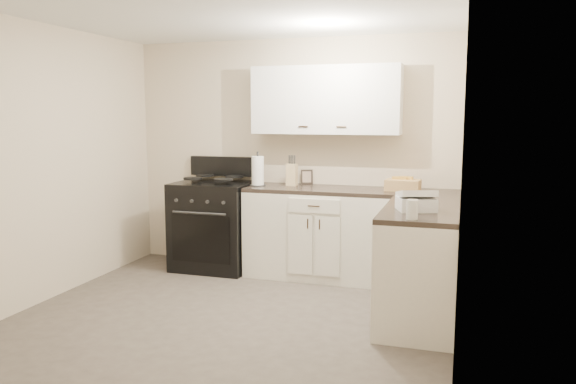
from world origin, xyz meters
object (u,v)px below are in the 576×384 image
(knife_block, at_px, (292,175))
(countertop_grill, at_px, (416,204))
(stove, at_px, (215,227))
(paper_towel, at_px, (258,171))
(wicker_basket, at_px, (403,185))

(knife_block, distance_m, countertop_grill, 1.84)
(stove, height_order, paper_towel, paper_towel)
(knife_block, bearing_deg, paper_towel, -159.64)
(knife_block, xyz_separation_m, paper_towel, (-0.34, -0.12, 0.04))
(stove, distance_m, countertop_grill, 2.55)
(countertop_grill, bearing_deg, paper_towel, 129.50)
(wicker_basket, relative_size, countertop_grill, 1.19)
(stove, bearing_deg, wicker_basket, 1.77)
(countertop_grill, bearing_deg, knife_block, 120.67)
(paper_towel, height_order, countertop_grill, paper_towel)
(paper_towel, height_order, wicker_basket, paper_towel)
(wicker_basket, bearing_deg, countertop_grill, -79.12)
(countertop_grill, bearing_deg, wicker_basket, 82.34)
(stove, relative_size, paper_towel, 3.18)
(stove, xyz_separation_m, countertop_grill, (2.25, -1.08, 0.53))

